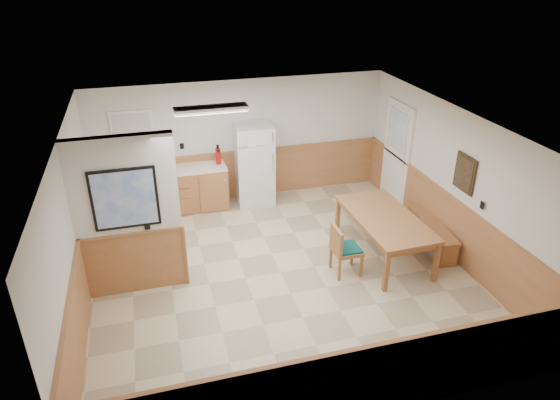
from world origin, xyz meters
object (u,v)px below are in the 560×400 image
object	(u,v)px
soap_bottle	(139,168)
dining_table	(385,221)
refrigerator	(254,165)
dining_bench	(432,229)
dining_chair	(342,247)
fire_extinguisher	(218,156)

from	to	relation	value
soap_bottle	dining_table	bearing A→B (deg)	-33.84
refrigerator	dining_bench	size ratio (longest dim) A/B	1.14
soap_bottle	refrigerator	bearing A→B (deg)	-0.53
refrigerator	dining_chair	distance (m)	3.02
dining_table	refrigerator	bearing A→B (deg)	120.97
dining_chair	fire_extinguisher	xyz separation A→B (m)	(-1.47, 2.99, 0.58)
refrigerator	soap_bottle	world-z (taller)	refrigerator
dining_table	dining_chair	bearing A→B (deg)	-162.03
fire_extinguisher	refrigerator	bearing A→B (deg)	0.50
dining_table	soap_bottle	size ratio (longest dim) A/B	8.19
dining_chair	dining_table	bearing A→B (deg)	19.17
dining_bench	fire_extinguisher	world-z (taller)	fire_extinguisher
dining_chair	soap_bottle	distance (m)	4.22
refrigerator	dining_bench	distance (m)	3.69
fire_extinguisher	soap_bottle	bearing A→B (deg)	-169.67
dining_table	dining_bench	world-z (taller)	dining_table
dining_bench	soap_bottle	world-z (taller)	soap_bottle
refrigerator	dining_chair	bearing A→B (deg)	-71.87
dining_bench	fire_extinguisher	bearing A→B (deg)	147.69
dining_chair	refrigerator	bearing A→B (deg)	104.30
refrigerator	dining_chair	size ratio (longest dim) A/B	1.98
refrigerator	dining_table	xyz separation A→B (m)	(1.65, -2.59, -0.18)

